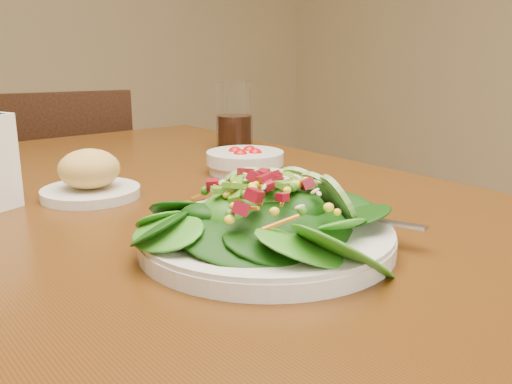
% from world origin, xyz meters
% --- Properties ---
extents(dining_table, '(0.90, 1.40, 0.75)m').
position_xyz_m(dining_table, '(0.00, 0.00, 0.65)').
color(dining_table, '#4B290C').
rests_on(dining_table, ground_plane).
extents(chair_far, '(0.48, 0.48, 0.85)m').
position_xyz_m(chair_far, '(0.17, 0.95, 0.45)').
color(chair_far, black).
rests_on(chair_far, ground_plane).
extents(salad_plate, '(0.30, 0.30, 0.09)m').
position_xyz_m(salad_plate, '(0.00, -0.24, 0.78)').
color(salad_plate, silver).
rests_on(salad_plate, dining_table).
extents(bread_plate, '(0.15, 0.15, 0.08)m').
position_xyz_m(bread_plate, '(-0.08, 0.10, 0.78)').
color(bread_plate, silver).
rests_on(bread_plate, dining_table).
extents(tomato_bowl, '(0.14, 0.14, 0.05)m').
position_xyz_m(tomato_bowl, '(0.21, 0.09, 0.77)').
color(tomato_bowl, silver).
rests_on(tomato_bowl, dining_table).
extents(drinking_glass, '(0.08, 0.08, 0.15)m').
position_xyz_m(drinking_glass, '(0.35, 0.31, 0.81)').
color(drinking_glass, silver).
rests_on(drinking_glass, dining_table).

